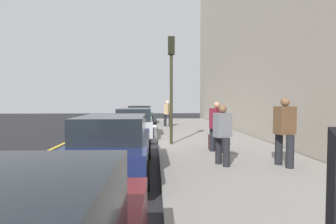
# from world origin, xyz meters

# --- Properties ---
(ground_plane) EXTENTS (56.00, 56.00, 0.00)m
(ground_plane) POSITION_xyz_m (0.00, 0.00, 0.00)
(ground_plane) COLOR black
(sidewalk) EXTENTS (28.00, 4.60, 0.15)m
(sidewalk) POSITION_xyz_m (0.00, -3.30, 0.07)
(sidewalk) COLOR gray
(sidewalk) RESTS_ON ground
(lane_stripe_centre) EXTENTS (28.00, 0.14, 0.01)m
(lane_stripe_centre) POSITION_xyz_m (0.00, 3.20, 0.00)
(lane_stripe_centre) COLOR gold
(lane_stripe_centre) RESTS_ON ground
(snow_bank_curb) EXTENTS (6.57, 0.56, 0.22)m
(snow_bank_curb) POSITION_xyz_m (3.26, -0.70, 0.11)
(snow_bank_curb) COLOR white
(snow_bank_curb) RESTS_ON ground
(parked_car_navy) EXTENTS (4.72, 1.93, 1.51)m
(parked_car_navy) POSITION_xyz_m (-4.79, 0.21, 0.76)
(parked_car_navy) COLOR black
(parked_car_navy) RESTS_ON ground
(parked_car_silver) EXTENTS (4.69, 1.98, 1.51)m
(parked_car_silver) POSITION_xyz_m (1.73, 0.17, 0.76)
(parked_car_silver) COLOR black
(parked_car_silver) RESTS_ON ground
(parked_car_green) EXTENTS (4.59, 1.95, 1.51)m
(parked_car_green) POSITION_xyz_m (8.78, 0.28, 0.76)
(parked_car_green) COLOR black
(parked_car_green) RESTS_ON ground
(pedestrian_brown_coat) EXTENTS (0.59, 0.56, 1.84)m
(pedestrian_brown_coat) POSITION_xyz_m (-4.92, -4.30, 1.13)
(pedestrian_brown_coat) COLOR black
(pedestrian_brown_coat) RESTS_ON sidewalk
(pedestrian_tan_coat) EXTENTS (0.56, 0.52, 1.75)m
(pedestrian_tan_coat) POSITION_xyz_m (6.10, -1.71, 1.09)
(pedestrian_tan_coat) COLOR black
(pedestrian_tan_coat) RESTS_ON sidewalk
(pedestrian_grey_coat) EXTENTS (0.51, 0.51, 1.63)m
(pedestrian_grey_coat) POSITION_xyz_m (-4.72, -2.69, 1.02)
(pedestrian_grey_coat) COLOR black
(pedestrian_grey_coat) RESTS_ON sidewalk
(pedestrian_burgundy_coat) EXTENTS (0.52, 0.54, 1.71)m
(pedestrian_burgundy_coat) POSITION_xyz_m (-2.90, -2.96, 1.06)
(pedestrian_burgundy_coat) COLOR black
(pedestrian_burgundy_coat) RESTS_ON sidewalk
(traffic_light_pole) EXTENTS (0.35, 0.26, 4.29)m
(traffic_light_pole) POSITION_xyz_m (-1.16, -1.52, 3.05)
(traffic_light_pole) COLOR #2D2D19
(traffic_light_pole) RESTS_ON sidewalk
(rolling_suitcase) EXTENTS (0.34, 0.22, 0.88)m
(rolling_suitcase) POSITION_xyz_m (-2.45, -2.91, 0.42)
(rolling_suitcase) COLOR #471E19
(rolling_suitcase) RESTS_ON sidewalk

